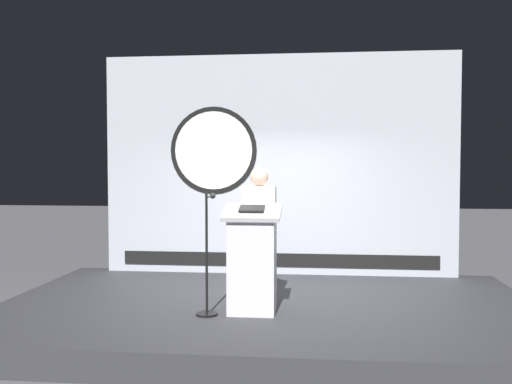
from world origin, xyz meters
The scene contains 6 objects.
ground_plane centered at (0.00, 0.00, 0.00)m, with size 40.00×40.00×0.00m, color #4C4C51.
stage_platform centered at (0.00, 0.00, 0.15)m, with size 6.40×4.00×0.30m, color #333338.
banner_display centered at (-0.03, 1.85, 1.96)m, with size 5.34×0.12×3.33m.
podium centered at (-0.13, -0.53, 0.89)m, with size 0.64×0.50×1.22m.
speaker_person centered at (-0.10, -0.05, 1.13)m, with size 0.40×0.26×1.63m.
microphone_stand centered at (-0.61, -0.63, 0.77)m, with size 0.24×0.52×1.35m.
Camera 1 is at (0.60, -6.82, 1.95)m, focal length 40.09 mm.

